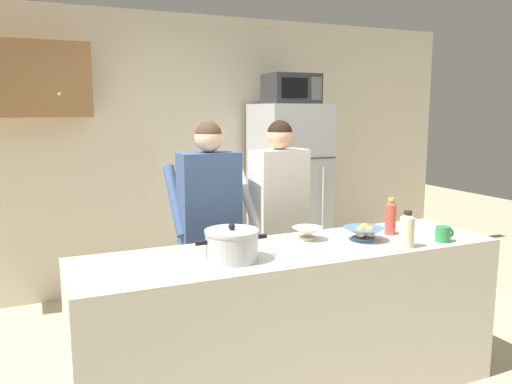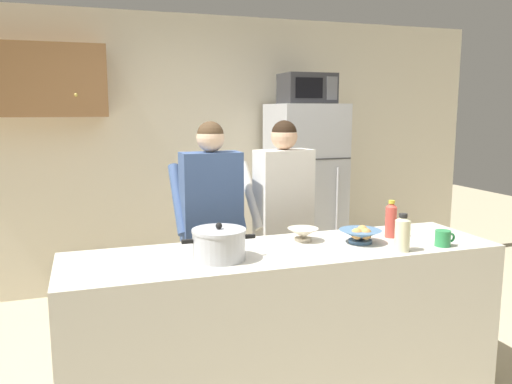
{
  "view_description": "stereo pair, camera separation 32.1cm",
  "coord_description": "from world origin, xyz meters",
  "px_view_note": "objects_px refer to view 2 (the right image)",
  "views": [
    {
      "loc": [
        -1.38,
        -2.55,
        1.72
      ],
      "look_at": [
        0.0,
        0.55,
        1.17
      ],
      "focal_mm": 36.02,
      "sensor_mm": 36.0,
      "label": 1
    },
    {
      "loc": [
        -1.08,
        -2.67,
        1.72
      ],
      "look_at": [
        0.0,
        0.55,
        1.17
      ],
      "focal_mm": 36.02,
      "sensor_mm": 36.0,
      "label": 2
    }
  ],
  "objects_px": {
    "refrigerator": "(304,196)",
    "coffee_mug": "(443,238)",
    "person_near_pot": "(211,210)",
    "person_by_sink": "(283,205)",
    "bread_bowl": "(360,235)",
    "bottle_mid_counter": "(391,219)",
    "empty_bowl": "(303,234)",
    "microwave": "(307,89)",
    "bottle_near_edge": "(402,233)",
    "cooking_pot": "(219,244)"
  },
  "relations": [
    {
      "from": "refrigerator",
      "to": "coffee_mug",
      "type": "bearing_deg",
      "value": -90.92
    },
    {
      "from": "person_near_pot",
      "to": "person_by_sink",
      "type": "bearing_deg",
      "value": 1.47
    },
    {
      "from": "coffee_mug",
      "to": "person_near_pot",
      "type": "bearing_deg",
      "value": 138.76
    },
    {
      "from": "bread_bowl",
      "to": "bottle_mid_counter",
      "type": "bearing_deg",
      "value": 14.21
    },
    {
      "from": "coffee_mug",
      "to": "bread_bowl",
      "type": "height_order",
      "value": "bread_bowl"
    },
    {
      "from": "person_near_pot",
      "to": "empty_bowl",
      "type": "bearing_deg",
      "value": -56.63
    },
    {
      "from": "microwave",
      "to": "bottle_near_edge",
      "type": "relative_size",
      "value": 2.21
    },
    {
      "from": "empty_bowl",
      "to": "bottle_mid_counter",
      "type": "distance_m",
      "value": 0.57
    },
    {
      "from": "person_by_sink",
      "to": "microwave",
      "type": "bearing_deg",
      "value": 58.17
    },
    {
      "from": "microwave",
      "to": "bottle_near_edge",
      "type": "height_order",
      "value": "microwave"
    },
    {
      "from": "person_by_sink",
      "to": "bottle_mid_counter",
      "type": "relative_size",
      "value": 6.94
    },
    {
      "from": "person_by_sink",
      "to": "refrigerator",
      "type": "bearing_deg",
      "value": 58.71
    },
    {
      "from": "microwave",
      "to": "bottle_near_edge",
      "type": "bearing_deg",
      "value": -98.89
    },
    {
      "from": "person_near_pot",
      "to": "coffee_mug",
      "type": "xyz_separation_m",
      "value": [
        1.16,
        -1.01,
        -0.05
      ]
    },
    {
      "from": "bread_bowl",
      "to": "bottle_mid_counter",
      "type": "xyz_separation_m",
      "value": [
        0.25,
        0.06,
        0.06
      ]
    },
    {
      "from": "person_by_sink",
      "to": "bottle_near_edge",
      "type": "bearing_deg",
      "value": -73.02
    },
    {
      "from": "person_by_sink",
      "to": "bottle_mid_counter",
      "type": "height_order",
      "value": "person_by_sink"
    },
    {
      "from": "person_near_pot",
      "to": "empty_bowl",
      "type": "xyz_separation_m",
      "value": [
        0.42,
        -0.64,
        -0.05
      ]
    },
    {
      "from": "person_near_pot",
      "to": "bottle_near_edge",
      "type": "relative_size",
      "value": 7.55
    },
    {
      "from": "empty_bowl",
      "to": "bottle_mid_counter",
      "type": "xyz_separation_m",
      "value": [
        0.56,
        -0.09,
        0.07
      ]
    },
    {
      "from": "refrigerator",
      "to": "person_near_pot",
      "type": "xyz_separation_m",
      "value": [
        -1.19,
        -1.07,
        0.14
      ]
    },
    {
      "from": "coffee_mug",
      "to": "bottle_near_edge",
      "type": "xyz_separation_m",
      "value": [
        -0.29,
        -0.01,
        0.06
      ]
    },
    {
      "from": "microwave",
      "to": "empty_bowl",
      "type": "xyz_separation_m",
      "value": [
        -0.77,
        -1.69,
        -0.94
      ]
    },
    {
      "from": "bottle_mid_counter",
      "to": "microwave",
      "type": "bearing_deg",
      "value": 83.35
    },
    {
      "from": "person_by_sink",
      "to": "bread_bowl",
      "type": "bearing_deg",
      "value": -77.15
    },
    {
      "from": "bottle_near_edge",
      "to": "bottle_mid_counter",
      "type": "relative_size",
      "value": 0.92
    },
    {
      "from": "cooking_pot",
      "to": "coffee_mug",
      "type": "height_order",
      "value": "cooking_pot"
    },
    {
      "from": "refrigerator",
      "to": "bottle_near_edge",
      "type": "bearing_deg",
      "value": -98.8
    },
    {
      "from": "bread_bowl",
      "to": "bottle_near_edge",
      "type": "xyz_separation_m",
      "value": [
        0.13,
        -0.23,
        0.06
      ]
    },
    {
      "from": "person_near_pot",
      "to": "refrigerator",
      "type": "bearing_deg",
      "value": 42.0
    },
    {
      "from": "cooking_pot",
      "to": "refrigerator",
      "type": "bearing_deg",
      "value": 54.93
    },
    {
      "from": "coffee_mug",
      "to": "bread_bowl",
      "type": "distance_m",
      "value": 0.48
    },
    {
      "from": "microwave",
      "to": "bread_bowl",
      "type": "relative_size",
      "value": 1.88
    },
    {
      "from": "person_near_pot",
      "to": "cooking_pot",
      "type": "height_order",
      "value": "person_near_pot"
    },
    {
      "from": "refrigerator",
      "to": "bottle_near_edge",
      "type": "distance_m",
      "value": 2.13
    },
    {
      "from": "empty_bowl",
      "to": "person_near_pot",
      "type": "bearing_deg",
      "value": 123.37
    },
    {
      "from": "refrigerator",
      "to": "coffee_mug",
      "type": "relative_size",
      "value": 13.5
    },
    {
      "from": "bottle_mid_counter",
      "to": "cooking_pot",
      "type": "bearing_deg",
      "value": -173.73
    },
    {
      "from": "refrigerator",
      "to": "person_by_sink",
      "type": "distance_m",
      "value": 1.24
    },
    {
      "from": "refrigerator",
      "to": "bread_bowl",
      "type": "relative_size",
      "value": 6.92
    },
    {
      "from": "bread_bowl",
      "to": "empty_bowl",
      "type": "bearing_deg",
      "value": 153.61
    },
    {
      "from": "cooking_pot",
      "to": "bottle_near_edge",
      "type": "distance_m",
      "value": 1.04
    },
    {
      "from": "coffee_mug",
      "to": "empty_bowl",
      "type": "xyz_separation_m",
      "value": [
        -0.73,
        0.37,
        -0.0
      ]
    },
    {
      "from": "person_near_pot",
      "to": "bottle_mid_counter",
      "type": "xyz_separation_m",
      "value": [
        0.98,
        -0.73,
        0.01
      ]
    },
    {
      "from": "person_near_pot",
      "to": "coffee_mug",
      "type": "relative_size",
      "value": 12.51
    },
    {
      "from": "person_by_sink",
      "to": "bottle_near_edge",
      "type": "height_order",
      "value": "person_by_sink"
    },
    {
      "from": "cooking_pot",
      "to": "empty_bowl",
      "type": "relative_size",
      "value": 2.12
    },
    {
      "from": "empty_bowl",
      "to": "coffee_mug",
      "type": "bearing_deg",
      "value": -26.97
    },
    {
      "from": "refrigerator",
      "to": "person_near_pot",
      "type": "height_order",
      "value": "refrigerator"
    },
    {
      "from": "refrigerator",
      "to": "person_near_pot",
      "type": "distance_m",
      "value": 1.61
    }
  ]
}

